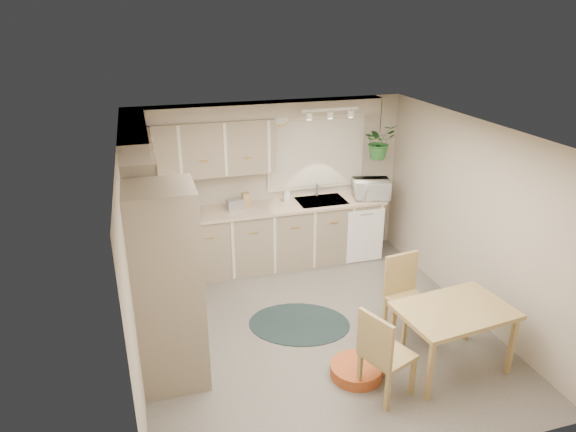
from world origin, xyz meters
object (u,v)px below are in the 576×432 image
at_px(chair_back, 410,300).
at_px(microwave, 371,187).
at_px(chair_left, 388,352).
at_px(braided_rug, 299,324).
at_px(dining_table, 451,338).
at_px(pet_bed, 356,370).

height_order(chair_back, microwave, microwave).
bearing_deg(chair_left, braided_rug, 177.31).
distance_m(dining_table, braided_rug, 1.81).
relative_size(chair_back, microwave, 1.86).
relative_size(dining_table, braided_rug, 0.93).
bearing_deg(chair_back, pet_bed, 21.84).
bearing_deg(pet_bed, dining_table, -8.46).
distance_m(chair_left, chair_back, 1.04).
distance_m(braided_rug, microwave, 2.48).
relative_size(braided_rug, pet_bed, 2.26).
relative_size(chair_back, pet_bed, 1.79).
xyz_separation_m(braided_rug, microwave, (1.60, 1.53, 1.11)).
xyz_separation_m(chair_left, braided_rug, (-0.46, 1.38, -0.47)).
bearing_deg(dining_table, microwave, 83.51).
relative_size(dining_table, pet_bed, 2.10).
xyz_separation_m(chair_left, microwave, (1.13, 2.91, 0.64)).
relative_size(dining_table, chair_back, 1.18).
bearing_deg(braided_rug, chair_back, -27.18).
distance_m(dining_table, microwave, 2.86).
xyz_separation_m(chair_back, pet_bed, (-0.85, -0.48, -0.43)).
height_order(braided_rug, pet_bed, pet_bed).
xyz_separation_m(dining_table, braided_rug, (-1.29, 1.22, -0.36)).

